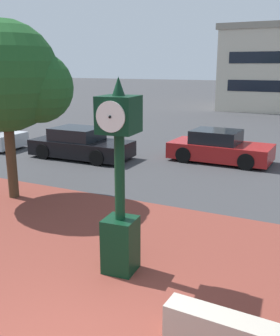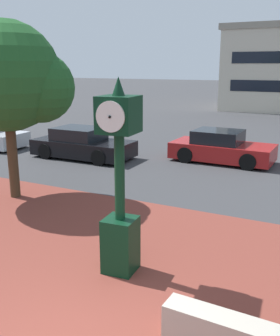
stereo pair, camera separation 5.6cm
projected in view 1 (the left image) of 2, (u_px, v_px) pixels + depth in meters
The scene contains 5 objects.
plaza_brick_paving at pixel (107, 317), 6.19m from camera, with size 44.00×10.16×0.01m, color brown.
street_clock at pixel (120, 187), 7.18m from camera, with size 0.70×0.76×3.64m.
plaza_tree at pixel (12, 79), 10.99m from camera, with size 3.31×3.08×5.06m.
car_street_near at pixel (219, 148), 16.04m from camera, with size 4.08×2.00×1.28m.
car_street_distant at pixel (81, 144), 16.70m from camera, with size 4.27×2.00×1.28m.
Camera 1 is at (2.87, -3.52, 3.82)m, focal length 42.30 mm.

